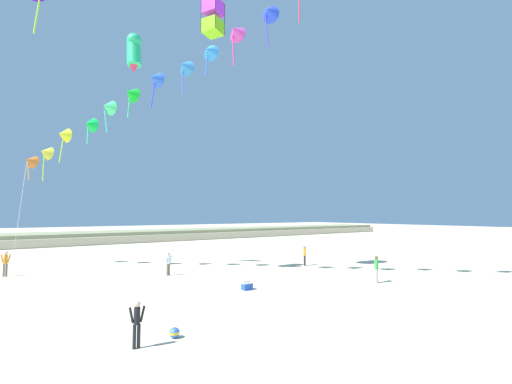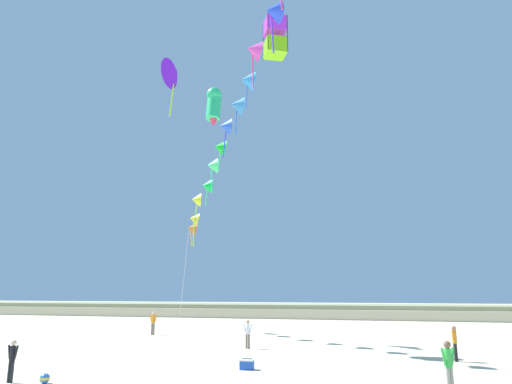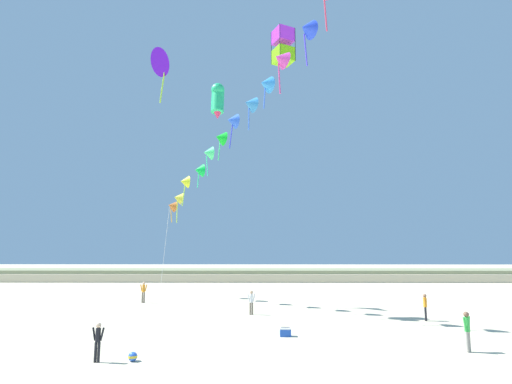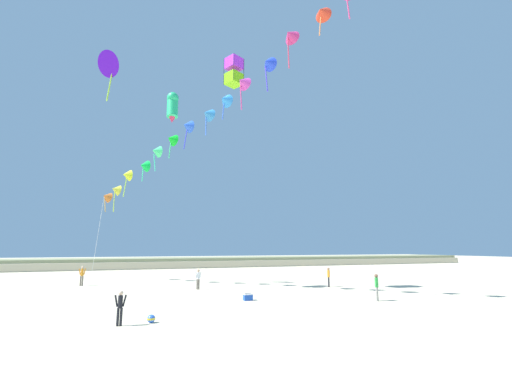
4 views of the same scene
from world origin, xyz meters
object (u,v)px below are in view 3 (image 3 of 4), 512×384
person_near_right (144,291)px  person_far_left (251,301)px  person_near_left (425,305)px  person_far_right (467,329)px  beach_ball (133,357)px  large_kite_mid_trail (283,46)px  large_kite_low_lead (164,62)px  beach_cooler (285,332)px  person_mid_center (98,339)px  large_kite_high_solo (218,100)px

person_near_right → person_far_left: (9.28, -6.26, -0.07)m
person_near_left → person_far_right: 7.96m
person_near_right → beach_ball: bearing=-74.9°
person_near_left → large_kite_mid_trail: (-8.73, 0.24, 17.59)m
person_far_left → person_far_right: size_ratio=0.95×
person_far_left → large_kite_mid_trail: bearing=-42.6°
person_far_right → large_kite_low_lead: size_ratio=0.32×
person_far_left → beach_cooler: person_far_left is taller
person_far_right → beach_cooler: bearing=157.7°
person_mid_center → large_kite_high_solo: large_kite_high_solo is taller
large_kite_high_solo → large_kite_low_lead: bearing=137.7°
large_kite_mid_trail → beach_ball: size_ratio=6.77×
person_near_left → beach_ball: bearing=-148.5°
person_near_right → large_kite_low_lead: (1.20, -0.82, 20.18)m
person_far_left → beach_ball: size_ratio=4.46×
beach_ball → person_mid_center: bearing=-172.8°
person_far_left → large_kite_low_lead: bearing=146.0°
beach_ball → large_kite_mid_trail: bearing=55.4°
person_far_left → beach_cooler: (1.91, -7.00, -0.72)m
person_mid_center → beach_cooler: (7.69, 4.92, -0.66)m
large_kite_low_lead → person_near_right: bearing=145.7°
person_far_right → large_kite_low_lead: large_kite_low_lead is taller
large_kite_mid_trail → person_far_right: bearing=-47.7°
large_kite_high_solo → person_near_left: bearing=-11.5°
person_near_left → beach_ball: 18.08m
person_far_right → beach_cooler: person_far_right is taller
person_near_left → person_near_right: bearing=157.1°
person_near_left → large_kite_high_solo: 20.17m
beach_cooler → person_far_left: bearing=105.2°
person_far_right → large_kite_mid_trail: 20.68m
large_kite_low_lead → large_kite_mid_trail: size_ratio=2.13×
beach_cooler → beach_ball: size_ratio=1.59×
person_near_left → person_far_right: (-1.37, -7.84, 0.03)m
person_near_left → person_mid_center: person_near_left is taller
person_near_left → person_near_right: size_ratio=0.95×
person_near_right → person_far_right: bearing=-41.0°
person_mid_center → large_kite_high_solo: size_ratio=0.54×
person_near_left → person_mid_center: 19.32m
person_near_left → person_far_left: size_ratio=1.02×
person_far_left → large_kite_high_solo: bearing=170.2°
person_far_right → large_kite_mid_trail: (-7.36, 8.08, 17.56)m
person_mid_center → beach_ball: (1.36, 0.17, -0.69)m
person_near_right → large_kite_low_lead: size_ratio=0.33×
large_kite_high_solo → beach_cooler: 17.70m
large_kite_low_lead → beach_ball: 27.38m
person_far_right → person_near_left: bearing=80.1°
large_kite_mid_trail → beach_ball: 21.80m
person_near_right → beach_cooler: (11.18, -13.26, -0.79)m
large_kite_mid_trail → person_near_left: bearing=-1.6°
large_kite_high_solo → beach_ball: large_kite_high_solo is taller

